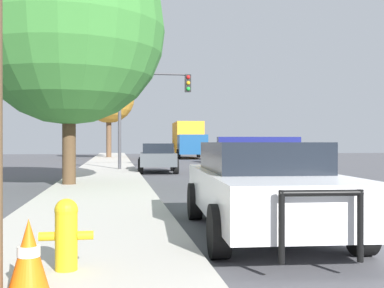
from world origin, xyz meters
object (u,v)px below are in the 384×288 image
Objects in this scene: car_background_oncoming at (219,153)px; tree_sidewalk_near at (69,29)px; traffic_light at (149,99)px; car_background_distant at (165,150)px; traffic_cone at (29,255)px; box_truck at (188,139)px; fire_hydrant at (66,232)px; tree_sidewalk_far at (109,98)px; car_background_midblock at (158,157)px; police_car at (262,185)px.

car_background_oncoming is 0.55× the size of tree_sidewalk_near.
traffic_light reaches higher than car_background_oncoming.
traffic_light is at bearing -97.58° from car_background_distant.
car_background_distant is at bearing 82.54° from traffic_cone.
box_truck is at bearing 73.88° from tree_sidewalk_near.
traffic_light is 1.16× the size of car_background_distant.
traffic_cone is (-8.13, -29.34, -0.23)m from car_background_oncoming.
fire_hydrant is at bearing 68.97° from traffic_cone.
car_background_oncoming is (5.68, 9.37, -2.98)m from traffic_light.
traffic_cone is (-0.26, -0.69, -0.07)m from fire_hydrant.
traffic_light reaches higher than fire_hydrant.
box_truck is 40.18m from traffic_cone.
car_background_oncoming is 0.59× the size of tree_sidewalk_far.
car_background_midblock is 21.07m from tree_sidewalk_far.
car_background_oncoming is at bearing 74.50° from traffic_cone.
tree_sidewalk_far is at bearing 89.77° from traffic_cone.
traffic_light is 3.12m from car_background_midblock.
tree_sidewalk_far is at bearing -149.59° from car_background_distant.
car_background_oncoming is (7.87, 28.65, 0.16)m from fire_hydrant.
car_background_midblock is 0.54× the size of tree_sidewalk_far.
car_background_distant is at bearing -80.18° from car_background_oncoming.
car_background_midblock is 0.51× the size of tree_sidewalk_near.
police_car is 4.35m from traffic_cone.
car_background_midblock is (-5.33, -10.46, 0.07)m from car_background_oncoming.
police_car is at bearing -65.35° from tree_sidewalk_near.
police_car is 0.65× the size of tree_sidewalk_near.
police_car is at bearing 77.86° from car_background_oncoming.
tree_sidewalk_far is (-5.40, -3.13, 4.74)m from car_background_distant.
traffic_cone is (-5.55, -42.38, -0.27)m from car_background_distant.
tree_sidewalk_far reaches higher than traffic_cone.
tree_sidewalk_far is at bearing -81.62° from police_car.
traffic_light is at bearing 77.87° from box_truck.
police_car is 6.96× the size of fire_hydrant.
car_background_midblock is at bearing -72.28° from traffic_light.
box_truck reaches higher than car_background_midblock.
fire_hydrant is 39.46m from box_truck.
car_background_distant is 6.54× the size of traffic_cone.
car_background_oncoming is 6.80× the size of traffic_cone.
tree_sidewalk_near is (-0.97, 10.68, 4.60)m from fire_hydrant.
tree_sidewalk_near reaches higher than tree_sidewalk_far.
tree_sidewalk_far is 0.95× the size of tree_sidewalk_near.
car_background_oncoming is at bearing 66.47° from car_background_midblock.
car_background_oncoming is 1.04× the size of car_background_distant.
tree_sidewalk_near is at bearing 62.43° from car_background_oncoming.
tree_sidewalk_near reaches higher than car_background_distant.
police_car is at bearing 43.87° from traffic_cone.
fire_hydrant is at bearing -96.47° from traffic_light.
traffic_light is at bearing -83.21° from tree_sidewalk_far.
traffic_light reaches higher than box_truck.
traffic_light is 11.35m from car_background_oncoming.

